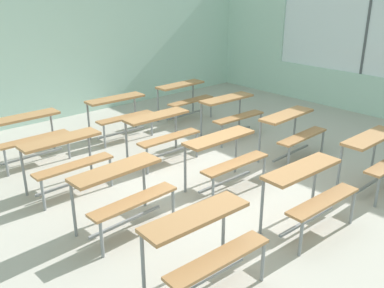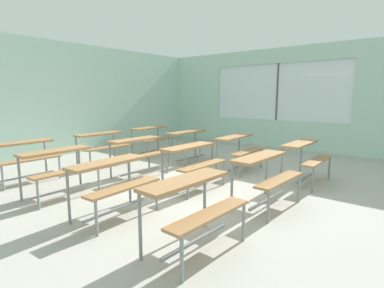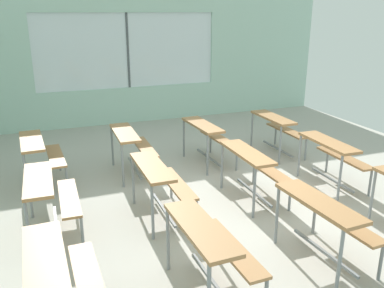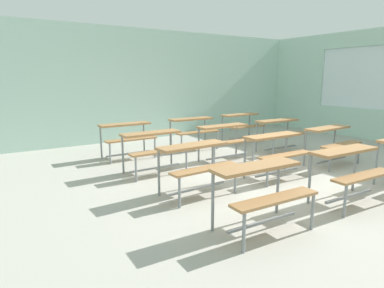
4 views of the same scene
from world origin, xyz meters
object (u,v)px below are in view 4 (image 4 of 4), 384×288
Objects in this scene: desk_bench_r1c2 at (332,137)px; desk_bench_r1c0 at (197,157)px; desk_bench_r0c0 at (262,183)px; desk_bench_r2c0 at (154,143)px; desk_bench_r2c1 at (226,134)px; desk_bench_r3c0 at (127,132)px; desk_bench_r3c2 at (243,121)px; desk_bench_r1c1 at (277,146)px; desk_bench_r2c2 at (280,128)px; desk_bench_r0c1 at (350,163)px; desk_bench_r3c1 at (193,126)px.

desk_bench_r1c0 is at bearing 176.89° from desk_bench_r1c2.
desk_bench_r2c0 is (-0.03, 2.70, 0.00)m from desk_bench_r0c0.
desk_bench_r2c1 and desk_bench_r3c0 have the same top height.
desk_bench_r2c1 and desk_bench_r3c2 have the same top height.
desk_bench_r1c1 and desk_bench_r3c0 have the same top height.
desk_bench_r2c1 is at bearing -178.34° from desk_bench_r2c2.
desk_bench_r2c2 is at bearing -1.59° from desk_bench_r2c0.
desk_bench_r0c1 and desk_bench_r2c0 have the same top height.
desk_bench_r1c0 is at bearing 91.36° from desk_bench_r0c0.
desk_bench_r1c1 is (1.62, -0.04, 0.00)m from desk_bench_r1c0.
desk_bench_r2c0 and desk_bench_r2c1 have the same top height.
desk_bench_r3c0 is (-3.22, 1.34, 0.00)m from desk_bench_r2c2.
desk_bench_r0c0 is 4.19m from desk_bench_r2c2.
desk_bench_r1c0 and desk_bench_r3c0 have the same top height.
desk_bench_r0c0 and desk_bench_r2c2 have the same top height.
desk_bench_r2c1 is at bearing 37.30° from desk_bench_r1c0.
desk_bench_r1c1 and desk_bench_r2c1 have the same top height.
desk_bench_r0c0 is 1.01× the size of desk_bench_r1c1.
desk_bench_r1c0 is 2.07m from desk_bench_r2c1.
desk_bench_r1c2 is 1.00× the size of desk_bench_r3c2.
desk_bench_r2c0 is 2.17m from desk_bench_r3c1.
desk_bench_r2c0 and desk_bench_r2c2 have the same top height.
desk_bench_r2c0 is at bearing -140.63° from desk_bench_r3c1.
desk_bench_r1c2 is at bearing -94.00° from desk_bench_r3c2.
desk_bench_r0c1 is 4.39m from desk_bench_r3c0.
desk_bench_r3c1 is (0.06, 4.08, 0.00)m from desk_bench_r0c1.
desk_bench_r3c2 is at bearing 88.65° from desk_bench_r2c2.
desk_bench_r0c1 is 1.00× the size of desk_bench_r3c2.
desk_bench_r3c1 is (0.03, 2.72, 0.00)m from desk_bench_r1c1.
desk_bench_r2c2 is (3.19, 1.33, 0.00)m from desk_bench_r1c0.
desk_bench_r1c2 is 2.10m from desk_bench_r2c1.
desk_bench_r0c1 and desk_bench_r2c1 have the same top height.
desk_bench_r3c1 is (1.66, 2.67, 0.00)m from desk_bench_r1c0.
desk_bench_r2c0 is at bearing 122.85° from desk_bench_r0c1.
desk_bench_r2c0 is 1.33m from desk_bench_r3c0.
desk_bench_r2c0 and desk_bench_r3c0 have the same top height.
desk_bench_r0c1 is 1.00× the size of desk_bench_r2c0.
desk_bench_r0c0 and desk_bench_r2c1 have the same top height.
desk_bench_r3c0 is at bearing 92.13° from desk_bench_r0c0.
desk_bench_r0c0 is 1.01× the size of desk_bench_r2c1.
desk_bench_r2c2 is at bearing 19.87° from desk_bench_r1c0.
desk_bench_r1c0 is at bearing -139.62° from desk_bench_r2c1.
desk_bench_r3c1 is 1.61m from desk_bench_r3c2.
desk_bench_r2c2 and desk_bench_r3c2 have the same top height.
desk_bench_r2c1 and desk_bench_r2c2 have the same top height.
desk_bench_r3c0 is at bearing 140.65° from desk_bench_r2c1.
desk_bench_r0c1 is 1.01× the size of desk_bench_r3c0.
desk_bench_r0c1 is 1.01× the size of desk_bench_r3c1.
desk_bench_r2c1 is at bearing 92.27° from desk_bench_r1c1.
desk_bench_r3c2 is at bearing 37.18° from desk_bench_r1c0.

